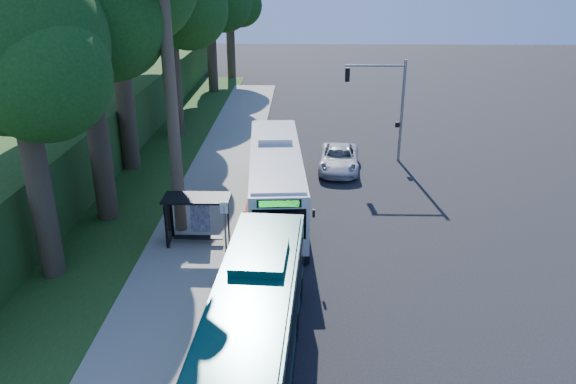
{
  "coord_description": "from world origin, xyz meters",
  "views": [
    {
      "loc": [
        -1.98,
        -27.55,
        12.97
      ],
      "look_at": [
        -2.72,
        1.0,
        1.21
      ],
      "focal_mm": 35.0,
      "sensor_mm": 36.0,
      "label": 1
    }
  ],
  "objects_px": {
    "pickup": "(339,159)",
    "white_bus": "(276,178)",
    "bus_shelter": "(193,210)",
    "teal_bus": "(253,332)"
  },
  "relations": [
    {
      "from": "bus_shelter",
      "to": "white_bus",
      "type": "relative_size",
      "value": 0.24
    },
    {
      "from": "bus_shelter",
      "to": "teal_bus",
      "type": "distance_m",
      "value": 10.27
    },
    {
      "from": "white_bus",
      "to": "pickup",
      "type": "height_order",
      "value": "white_bus"
    },
    {
      "from": "teal_bus",
      "to": "pickup",
      "type": "relative_size",
      "value": 2.25
    },
    {
      "from": "white_bus",
      "to": "pickup",
      "type": "distance_m",
      "value": 7.72
    },
    {
      "from": "white_bus",
      "to": "bus_shelter",
      "type": "bearing_deg",
      "value": -135.69
    },
    {
      "from": "pickup",
      "to": "white_bus",
      "type": "bearing_deg",
      "value": -116.51
    },
    {
      "from": "bus_shelter",
      "to": "pickup",
      "type": "height_order",
      "value": "bus_shelter"
    },
    {
      "from": "teal_bus",
      "to": "pickup",
      "type": "height_order",
      "value": "teal_bus"
    },
    {
      "from": "bus_shelter",
      "to": "pickup",
      "type": "relative_size",
      "value": 0.58
    }
  ]
}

